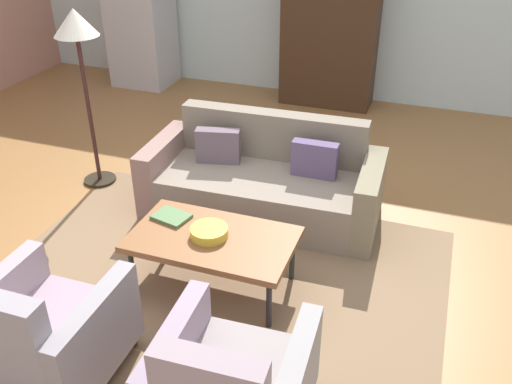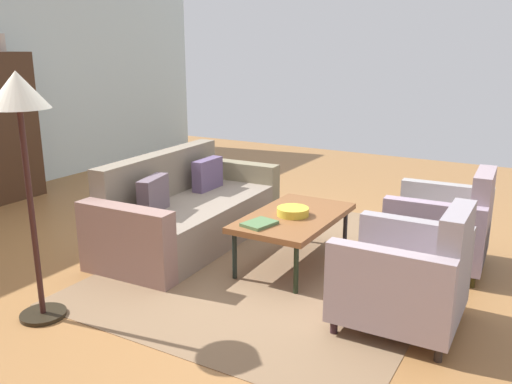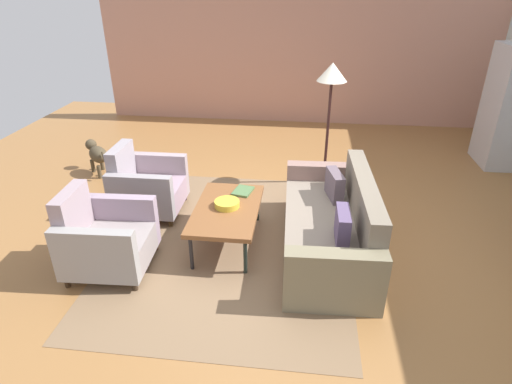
{
  "view_description": "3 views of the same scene",
  "coord_description": "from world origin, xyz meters",
  "px_view_note": "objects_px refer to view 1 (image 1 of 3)",
  "views": [
    {
      "loc": [
        1.61,
        -3.57,
        2.77
      ],
      "look_at": [
        0.37,
        -0.09,
        0.61
      ],
      "focal_mm": 38.96,
      "sensor_mm": 36.0,
      "label": 1
    },
    {
      "loc": [
        -3.8,
        -2.47,
        1.87
      ],
      "look_at": [
        0.39,
        -0.07,
        0.55
      ],
      "focal_mm": 37.57,
      "sensor_mm": 36.0,
      "label": 2
    },
    {
      "loc": [
        4.19,
        0.25,
        2.72
      ],
      "look_at": [
        0.44,
        -0.2,
        0.79
      ],
      "focal_mm": 29.65,
      "sensor_mm": 36.0,
      "label": 3
    }
  ],
  "objects_px": {
    "fruit_bowl": "(209,232)",
    "refrigerator": "(141,19)",
    "coffee_table": "(213,241)",
    "floor_lamp": "(78,40)",
    "couch": "(265,182)",
    "armchair_left": "(43,338)",
    "book_stack": "(171,217)",
    "cabinet": "(330,36)"
  },
  "relations": [
    {
      "from": "fruit_bowl",
      "to": "book_stack",
      "type": "relative_size",
      "value": 0.91
    },
    {
      "from": "armchair_left",
      "to": "book_stack",
      "type": "xyz_separation_m",
      "value": [
        0.2,
        1.29,
        0.12
      ]
    },
    {
      "from": "fruit_bowl",
      "to": "refrigerator",
      "type": "distance_m",
      "value": 4.87
    },
    {
      "from": "armchair_left",
      "to": "cabinet",
      "type": "height_order",
      "value": "cabinet"
    },
    {
      "from": "couch",
      "to": "armchair_left",
      "type": "xyz_separation_m",
      "value": [
        -0.6,
        -2.35,
        0.06
      ]
    },
    {
      "from": "fruit_bowl",
      "to": "book_stack",
      "type": "xyz_separation_m",
      "value": [
        -0.37,
        0.12,
        -0.02
      ]
    },
    {
      "from": "fruit_bowl",
      "to": "cabinet",
      "type": "bearing_deg",
      "value": 91.11
    },
    {
      "from": "refrigerator",
      "to": "floor_lamp",
      "type": "bearing_deg",
      "value": -69.77
    },
    {
      "from": "fruit_bowl",
      "to": "floor_lamp",
      "type": "height_order",
      "value": "floor_lamp"
    },
    {
      "from": "coffee_table",
      "to": "cabinet",
      "type": "distance_m",
      "value": 4.11
    },
    {
      "from": "cabinet",
      "to": "couch",
      "type": "bearing_deg",
      "value": -88.01
    },
    {
      "from": "coffee_table",
      "to": "armchair_left",
      "type": "bearing_deg",
      "value": -117.19
    },
    {
      "from": "book_stack",
      "to": "floor_lamp",
      "type": "relative_size",
      "value": 0.18
    },
    {
      "from": "fruit_bowl",
      "to": "refrigerator",
      "type": "bearing_deg",
      "value": 125.02
    },
    {
      "from": "fruit_bowl",
      "to": "cabinet",
      "type": "distance_m",
      "value": 4.1
    },
    {
      "from": "armchair_left",
      "to": "floor_lamp",
      "type": "relative_size",
      "value": 0.51
    },
    {
      "from": "couch",
      "to": "book_stack",
      "type": "bearing_deg",
      "value": 67.61
    },
    {
      "from": "refrigerator",
      "to": "couch",
      "type": "bearing_deg",
      "value": -44.82
    },
    {
      "from": "armchair_left",
      "to": "cabinet",
      "type": "distance_m",
      "value": 5.3
    },
    {
      "from": "coffee_table",
      "to": "book_stack",
      "type": "relative_size",
      "value": 3.95
    },
    {
      "from": "armchair_left",
      "to": "cabinet",
      "type": "relative_size",
      "value": 0.49
    },
    {
      "from": "couch",
      "to": "refrigerator",
      "type": "bearing_deg",
      "value": -47.02
    },
    {
      "from": "floor_lamp",
      "to": "cabinet",
      "type": "bearing_deg",
      "value": 60.71
    },
    {
      "from": "coffee_table",
      "to": "refrigerator",
      "type": "xyz_separation_m",
      "value": [
        -2.81,
        3.98,
        0.51
      ]
    },
    {
      "from": "couch",
      "to": "refrigerator",
      "type": "relative_size",
      "value": 1.15
    },
    {
      "from": "couch",
      "to": "floor_lamp",
      "type": "height_order",
      "value": "floor_lamp"
    },
    {
      "from": "couch",
      "to": "fruit_bowl",
      "type": "relative_size",
      "value": 7.68
    },
    {
      "from": "coffee_table",
      "to": "refrigerator",
      "type": "bearing_deg",
      "value": 125.26
    },
    {
      "from": "refrigerator",
      "to": "floor_lamp",
      "type": "xyz_separation_m",
      "value": [
        1.05,
        -2.85,
        0.52
      ]
    },
    {
      "from": "armchair_left",
      "to": "refrigerator",
      "type": "relative_size",
      "value": 0.48
    },
    {
      "from": "book_stack",
      "to": "refrigerator",
      "type": "relative_size",
      "value": 0.16
    },
    {
      "from": "coffee_table",
      "to": "fruit_bowl",
      "type": "distance_m",
      "value": 0.08
    },
    {
      "from": "armchair_left",
      "to": "book_stack",
      "type": "height_order",
      "value": "armchair_left"
    },
    {
      "from": "refrigerator",
      "to": "fruit_bowl",
      "type": "bearing_deg",
      "value": -54.98
    },
    {
      "from": "refrigerator",
      "to": "floor_lamp",
      "type": "distance_m",
      "value": 3.08
    },
    {
      "from": "refrigerator",
      "to": "book_stack",
      "type": "bearing_deg",
      "value": -57.91
    },
    {
      "from": "couch",
      "to": "cabinet",
      "type": "relative_size",
      "value": 1.18
    },
    {
      "from": "fruit_bowl",
      "to": "floor_lamp",
      "type": "distance_m",
      "value": 2.28
    },
    {
      "from": "coffee_table",
      "to": "floor_lamp",
      "type": "distance_m",
      "value": 2.33
    },
    {
      "from": "fruit_bowl",
      "to": "floor_lamp",
      "type": "relative_size",
      "value": 0.16
    },
    {
      "from": "armchair_left",
      "to": "floor_lamp",
      "type": "xyz_separation_m",
      "value": [
        -1.16,
        2.29,
        1.1
      ]
    },
    {
      "from": "fruit_bowl",
      "to": "floor_lamp",
      "type": "xyz_separation_m",
      "value": [
        -1.74,
        1.13,
        0.95
      ]
    }
  ]
}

